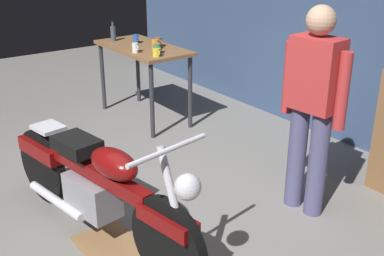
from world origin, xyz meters
name	(u,v)px	position (x,y,z in m)	size (l,w,h in m)	color
ground_plane	(120,222)	(0.00, 0.00, 0.00)	(12.00, 12.00, 0.00)	gray
workbench	(143,55)	(-1.88, 1.38, 0.79)	(1.30, 0.64, 0.90)	brown
motorcycle	(96,185)	(0.08, -0.21, 0.45)	(2.17, 0.70, 1.00)	black
person_standing	(313,104)	(0.71, 1.34, 0.93)	(0.57, 0.25, 1.67)	#515077
drip_tray	(110,246)	(0.24, -0.21, 0.01)	(0.56, 0.40, 0.01)	olive
mug_yellow_tall	(156,52)	(-1.36, 1.24, 0.94)	(0.11, 0.08, 0.09)	yellow
mug_green_speckled	(157,49)	(-1.47, 1.32, 0.95)	(0.12, 0.08, 0.10)	#3D7F4C
mug_orange_travel	(155,45)	(-1.63, 1.41, 0.96)	(0.12, 0.08, 0.11)	orange
mug_blue_enamel	(136,39)	(-2.07, 1.41, 0.95)	(0.11, 0.07, 0.10)	#2D51AD
mug_brown_stoneware	(158,42)	(-1.74, 1.51, 0.96)	(0.13, 0.09, 0.11)	brown
mug_white_ceramic	(135,48)	(-1.65, 1.15, 0.95)	(0.11, 0.07, 0.10)	white
bottle	(113,33)	(-2.34, 1.25, 1.00)	(0.06, 0.06, 0.24)	#3F4C59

